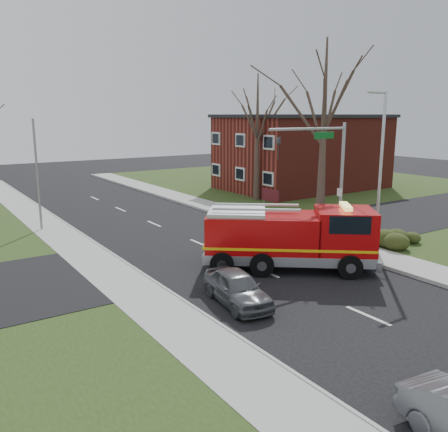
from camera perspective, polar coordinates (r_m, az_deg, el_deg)
ground at (r=22.42m, az=4.99°, el=-6.71°), size 120.00×120.00×0.00m
sidewalk_right at (r=26.56m, az=15.52°, el=-3.94°), size 2.40×80.00×0.15m
sidewalk_left at (r=19.35m, az=-9.72°, el=-9.72°), size 2.40×80.00×0.15m
brick_building at (r=47.44m, az=9.47°, el=7.62°), size 15.40×10.40×7.25m
health_center_sign at (r=38.08m, az=5.62°, el=2.45°), size 0.12×2.00×1.40m
hedge_corner at (r=28.00m, az=20.89°, el=-2.42°), size 2.80×2.00×0.90m
bare_tree_near at (r=32.08m, az=11.97°, el=12.19°), size 6.00×6.00×12.00m
bare_tree_far at (r=39.83m, az=4.03°, el=11.01°), size 5.25×5.25×10.50m
traffic_signal_mast at (r=25.98m, az=12.15°, el=6.29°), size 5.29×0.18×6.80m
streetlight_pole at (r=26.14m, az=18.26°, el=5.65°), size 1.48×0.16×8.40m
utility_pole_far at (r=31.42m, az=-21.53°, el=4.46°), size 0.14×0.14×7.00m
fire_engine at (r=22.65m, az=8.07°, el=-2.81°), size 7.80×6.94×3.16m
parked_car_maroon at (r=18.54m, az=1.58°, el=-8.62°), size 2.10×4.03×1.31m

